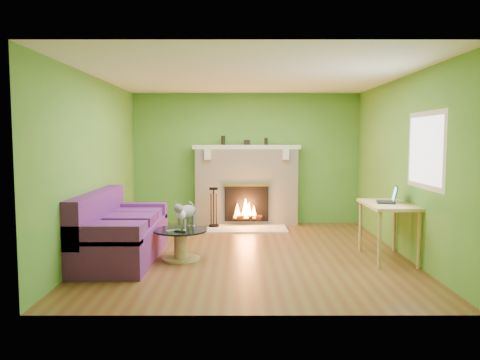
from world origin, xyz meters
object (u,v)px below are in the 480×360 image
(desk, at_px, (388,210))
(cat, at_px, (186,215))
(coffee_table, at_px, (181,242))
(sofa, at_px, (118,233))

(desk, height_order, cat, cat)
(desk, relative_size, cat, 1.69)
(coffee_table, xyz_separation_m, desk, (2.92, 0.00, 0.45))
(sofa, distance_m, coffee_table, 0.90)
(sofa, relative_size, cat, 3.33)
(cat, bearing_deg, sofa, -160.64)
(coffee_table, bearing_deg, cat, 32.01)
(sofa, bearing_deg, desk, -0.36)
(desk, bearing_deg, sofa, 179.64)
(coffee_table, relative_size, cat, 1.18)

